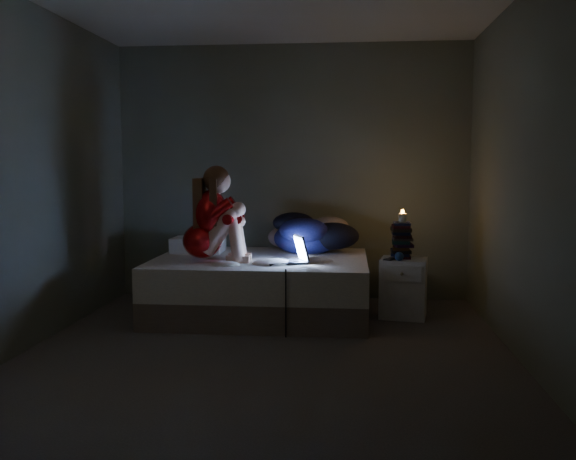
# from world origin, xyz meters

# --- Properties ---
(floor) EXTENTS (3.60, 3.80, 0.02)m
(floor) POSITION_xyz_m (0.00, 0.00, -0.01)
(floor) COLOR #413C3A
(floor) RESTS_ON ground
(wall_back) EXTENTS (3.60, 0.02, 2.60)m
(wall_back) POSITION_xyz_m (0.00, 1.91, 1.30)
(wall_back) COLOR slate
(wall_back) RESTS_ON ground
(wall_front) EXTENTS (3.60, 0.02, 2.60)m
(wall_front) POSITION_xyz_m (0.00, -1.91, 1.30)
(wall_front) COLOR slate
(wall_front) RESTS_ON ground
(wall_left) EXTENTS (0.02, 3.80, 2.60)m
(wall_left) POSITION_xyz_m (-1.81, 0.00, 1.30)
(wall_left) COLOR slate
(wall_left) RESTS_ON ground
(wall_right) EXTENTS (0.02, 3.80, 2.60)m
(wall_right) POSITION_xyz_m (1.81, 0.00, 1.30)
(wall_right) COLOR slate
(wall_right) RESTS_ON ground
(bed) EXTENTS (1.93, 1.45, 0.53)m
(bed) POSITION_xyz_m (-0.21, 1.10, 0.27)
(bed) COLOR #B5B2AE
(bed) RESTS_ON ground
(pillow) EXTENTS (0.49, 0.35, 0.14)m
(pillow) POSITION_xyz_m (-0.87, 1.42, 0.60)
(pillow) COLOR white
(pillow) RESTS_ON bed
(woman) EXTENTS (0.55, 0.38, 0.85)m
(woman) POSITION_xyz_m (-0.70, 0.86, 0.95)
(woman) COLOR maroon
(woman) RESTS_ON bed
(laptop) EXTENTS (0.43, 0.38, 0.25)m
(laptop) POSITION_xyz_m (0.04, 0.79, 0.66)
(laptop) COLOR black
(laptop) RESTS_ON bed
(clothes_pile) EXTENTS (0.83, 0.76, 0.40)m
(clothes_pile) POSITION_xyz_m (0.18, 1.50, 0.73)
(clothes_pile) COLOR #0D1750
(clothes_pile) RESTS_ON bed
(nightstand) EXTENTS (0.46, 0.42, 0.54)m
(nightstand) POSITION_xyz_m (1.09, 1.13, 0.27)
(nightstand) COLOR silver
(nightstand) RESTS_ON ground
(book_stack) EXTENTS (0.19, 0.25, 0.34)m
(book_stack) POSITION_xyz_m (1.07, 1.17, 0.71)
(book_stack) COLOR black
(book_stack) RESTS_ON nightstand
(candle) EXTENTS (0.07, 0.07, 0.08)m
(candle) POSITION_xyz_m (1.07, 1.17, 0.92)
(candle) COLOR beige
(candle) RESTS_ON book_stack
(phone) EXTENTS (0.12, 0.16, 0.01)m
(phone) POSITION_xyz_m (0.98, 1.03, 0.54)
(phone) COLOR black
(phone) RESTS_ON nightstand
(blue_orb) EXTENTS (0.08, 0.08, 0.08)m
(blue_orb) POSITION_xyz_m (1.06, 0.98, 0.58)
(blue_orb) COLOR navy
(blue_orb) RESTS_ON nightstand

